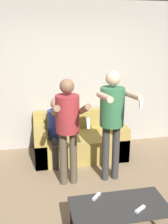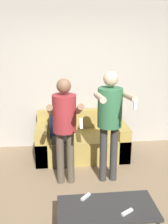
{
  "view_description": "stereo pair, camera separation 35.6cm",
  "coord_description": "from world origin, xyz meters",
  "px_view_note": "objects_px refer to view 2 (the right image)",
  "views": [
    {
      "loc": [
        -0.72,
        -2.73,
        2.16
      ],
      "look_at": [
        0.04,
        1.12,
        0.96
      ],
      "focal_mm": 42.0,
      "sensor_mm": 36.0,
      "label": 1
    },
    {
      "loc": [
        -0.36,
        -2.78,
        2.16
      ],
      "look_at": [
        0.04,
        1.12,
        0.96
      ],
      "focal_mm": 42.0,
      "sensor_mm": 36.0,
      "label": 2
    }
  ],
  "objects_px": {
    "person_standing_left": "(65,121)",
    "coffee_table": "(107,209)",
    "remote_far": "(86,197)",
    "remote_near": "(127,212)",
    "couch": "(81,141)",
    "person_seated": "(59,127)",
    "person_standing_right": "(110,114)"
  },
  "relations": [
    {
      "from": "person_standing_left",
      "to": "person_standing_right",
      "type": "relative_size",
      "value": 0.95
    },
    {
      "from": "person_standing_right",
      "to": "couch",
      "type": "bearing_deg",
      "value": 108.8
    },
    {
      "from": "couch",
      "to": "coffee_table",
      "type": "bearing_deg",
      "value": -87.43
    },
    {
      "from": "couch",
      "to": "person_seated",
      "type": "height_order",
      "value": "person_seated"
    },
    {
      "from": "remote_near",
      "to": "coffee_table",
      "type": "bearing_deg",
      "value": 146.83
    },
    {
      "from": "remote_near",
      "to": "remote_far",
      "type": "xyz_separation_m",
      "value": [
        -0.4,
        0.31,
        0.0
      ]
    },
    {
      "from": "couch",
      "to": "coffee_table",
      "type": "relative_size",
      "value": 1.48
    },
    {
      "from": "remote_far",
      "to": "coffee_table",
      "type": "bearing_deg",
      "value": -40.96
    },
    {
      "from": "coffee_table",
      "to": "person_standing_left",
      "type": "bearing_deg",
      "value": 110.78
    },
    {
      "from": "coffee_table",
      "to": "remote_far",
      "type": "distance_m",
      "value": 0.28
    },
    {
      "from": "person_standing_left",
      "to": "person_standing_right",
      "type": "height_order",
      "value": "person_standing_right"
    },
    {
      "from": "remote_near",
      "to": "remote_far",
      "type": "distance_m",
      "value": 0.51
    },
    {
      "from": "person_standing_left",
      "to": "remote_near",
      "type": "distance_m",
      "value": 1.48
    },
    {
      "from": "coffee_table",
      "to": "remote_far",
      "type": "height_order",
      "value": "remote_far"
    },
    {
      "from": "person_standing_left",
      "to": "person_standing_right",
      "type": "xyz_separation_m",
      "value": [
        0.64,
        0.0,
        0.07
      ]
    },
    {
      "from": "couch",
      "to": "remote_near",
      "type": "height_order",
      "value": "couch"
    },
    {
      "from": "couch",
      "to": "remote_near",
      "type": "xyz_separation_m",
      "value": [
        0.28,
        -2.14,
        0.1
      ]
    },
    {
      "from": "couch",
      "to": "remote_far",
      "type": "xyz_separation_m",
      "value": [
        -0.12,
        -1.83,
        0.1
      ]
    },
    {
      "from": "person_seated",
      "to": "remote_near",
      "type": "distance_m",
      "value": 2.07
    },
    {
      "from": "person_standing_right",
      "to": "person_seated",
      "type": "xyz_separation_m",
      "value": [
        -0.72,
        0.73,
        -0.44
      ]
    },
    {
      "from": "person_standing_left",
      "to": "remote_far",
      "type": "bearing_deg",
      "value": -77.58
    },
    {
      "from": "remote_far",
      "to": "remote_near",
      "type": "bearing_deg",
      "value": -37.49
    },
    {
      "from": "couch",
      "to": "person_standing_right",
      "type": "bearing_deg",
      "value": -71.2
    },
    {
      "from": "person_seated",
      "to": "coffee_table",
      "type": "bearing_deg",
      "value": -74.83
    },
    {
      "from": "person_seated",
      "to": "remote_near",
      "type": "xyz_separation_m",
      "value": [
        0.68,
        -1.94,
        -0.25
      ]
    },
    {
      "from": "person_seated",
      "to": "remote_far",
      "type": "xyz_separation_m",
      "value": [
        0.28,
        -1.63,
        -0.25
      ]
    },
    {
      "from": "couch",
      "to": "person_standing_left",
      "type": "bearing_deg",
      "value": -108.76
    },
    {
      "from": "person_standing_right",
      "to": "coffee_table",
      "type": "height_order",
      "value": "person_standing_right"
    },
    {
      "from": "person_standing_left",
      "to": "coffee_table",
      "type": "distance_m",
      "value": 1.33
    },
    {
      "from": "couch",
      "to": "remote_far",
      "type": "distance_m",
      "value": 1.84
    },
    {
      "from": "couch",
      "to": "remote_far",
      "type": "bearing_deg",
      "value": -93.79
    },
    {
      "from": "couch",
      "to": "remote_near",
      "type": "relative_size",
      "value": 10.84
    }
  ]
}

